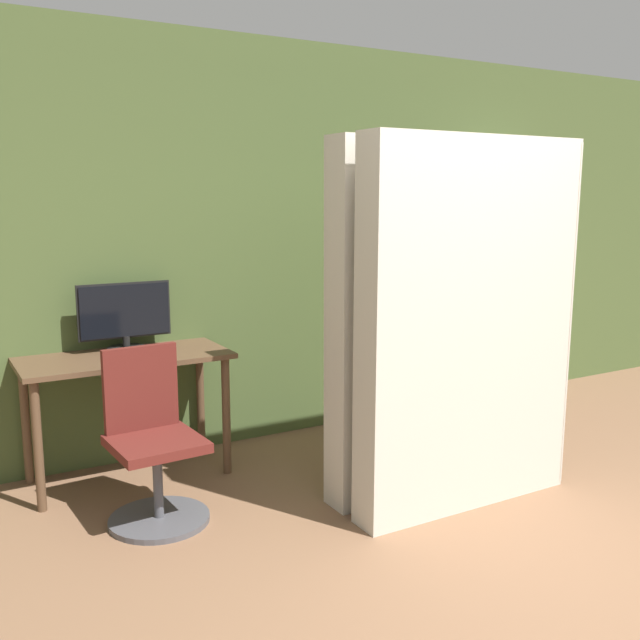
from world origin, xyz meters
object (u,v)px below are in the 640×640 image
(monitor, at_px, (125,315))
(bookshelf, at_px, (483,290))
(office_chair, at_px, (153,453))
(mattress_near, at_px, (470,327))
(mattress_far, at_px, (435,319))

(monitor, relative_size, bookshelf, 0.29)
(monitor, xyz_separation_m, bookshelf, (2.90, 0.03, -0.04))
(monitor, bearing_deg, office_chair, -96.36)
(mattress_near, bearing_deg, mattress_far, 90.00)
(monitor, relative_size, office_chair, 0.62)
(mattress_far, bearing_deg, mattress_near, -90.00)
(bookshelf, relative_size, mattress_near, 0.96)
(office_chair, bearing_deg, monitor, 83.64)
(office_chair, distance_m, mattress_far, 1.71)
(office_chair, relative_size, bookshelf, 0.47)
(office_chair, bearing_deg, bookshelf, 14.91)
(office_chair, height_order, mattress_far, mattress_far)
(monitor, distance_m, mattress_near, 2.04)
(mattress_far, bearing_deg, monitor, 142.20)
(bookshelf, height_order, mattress_near, mattress_near)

